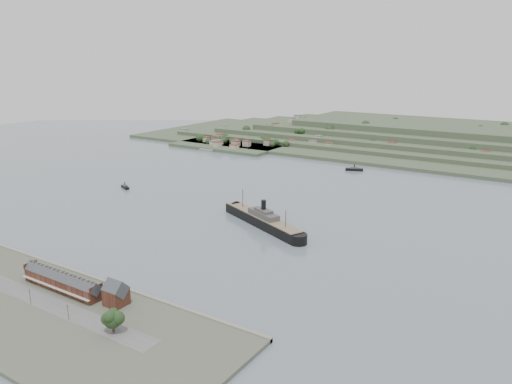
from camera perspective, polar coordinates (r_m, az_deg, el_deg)
The scene contains 10 objects.
ground at distance 400.79m, azimuth -0.69°, elevation -2.71°, with size 1400.00×1400.00×0.00m, color slate.
near_shore at distance 276.66m, azimuth -23.09°, elevation -12.35°, with size 220.00×80.00×2.60m.
terrace_row at distance 291.07m, azimuth -21.29°, elevation -9.49°, with size 55.60×9.80×11.07m.
gabled_building at distance 265.50m, azimuth -15.71°, elevation -11.11°, with size 10.40×10.18×14.09m.
far_peninsula at distance 742.49m, azimuth 18.28°, elevation 5.82°, with size 760.00×309.00×30.00m.
steamship at distance 377.84m, azimuth 0.50°, elevation -3.11°, with size 96.18×51.64×24.60m.
tugboat at distance 498.98m, azimuth -14.74°, elevation 0.58°, with size 14.19×8.91×6.24m.
ferry_west at distance 663.36m, azimuth -0.82°, elevation 4.63°, with size 15.77×5.75×5.78m.
ferry_east at distance 568.69m, azimuth 11.17°, elevation 2.58°, with size 20.13×12.24×7.32m.
fig_tree at distance 241.01m, azimuth -16.08°, elevation -13.75°, with size 10.34×8.96×11.54m.
Camera 1 is at (210.65, -317.86, 123.40)m, focal length 35.00 mm.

